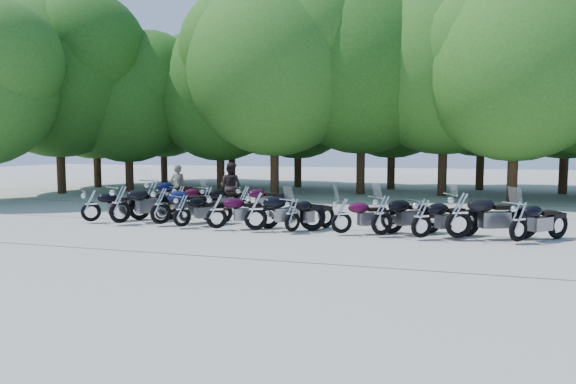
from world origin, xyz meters
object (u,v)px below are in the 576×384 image
(motorcycle_0, at_px, (91,205))
(rider_0, at_px, (178,187))
(motorcycle_9, at_px, (422,217))
(motorcycle_11, at_px, (519,220))
(motorcycle_15, at_px, (244,199))
(motorcycle_2, at_px, (161,205))
(motorcycle_5, at_px, (256,210))
(motorcycle_12, at_px, (152,194))
(motorcycle_1, at_px, (120,203))
(motorcycle_10, at_px, (459,214))
(motorcycle_13, at_px, (179,199))
(motorcycle_3, at_px, (182,209))
(rider_1, at_px, (231,187))
(motorcycle_6, at_px, (292,214))
(motorcycle_8, at_px, (382,214))
(motorcycle_4, at_px, (217,210))
(motorcycle_7, at_px, (342,214))
(motorcycle_14, at_px, (207,199))

(motorcycle_0, xyz_separation_m, rider_0, (0.89, 4.20, 0.27))
(motorcycle_9, distance_m, rider_0, 10.43)
(motorcycle_11, relative_size, motorcycle_15, 1.00)
(motorcycle_2, xyz_separation_m, motorcycle_11, (10.32, -0.02, -0.06))
(motorcycle_15, bearing_deg, motorcycle_5, 160.22)
(motorcycle_9, distance_m, motorcycle_12, 10.20)
(motorcycle_2, distance_m, motorcycle_12, 3.24)
(motorcycle_1, height_order, motorcycle_10, motorcycle_10)
(motorcycle_13, distance_m, rider_0, 1.92)
(motorcycle_3, xyz_separation_m, motorcycle_13, (-1.52, 2.67, 0.02))
(motorcycle_5, distance_m, rider_1, 5.03)
(motorcycle_6, relative_size, motorcycle_15, 0.93)
(motorcycle_5, bearing_deg, motorcycle_3, 65.06)
(motorcycle_8, bearing_deg, motorcycle_12, 34.30)
(motorcycle_8, height_order, rider_0, rider_0)
(motorcycle_4, height_order, motorcycle_13, motorcycle_4)
(motorcycle_5, bearing_deg, motorcycle_1, 64.50)
(motorcycle_7, xyz_separation_m, motorcycle_8, (1.12, 0.02, 0.06))
(motorcycle_11, xyz_separation_m, rider_1, (-9.67, 4.11, 0.32))
(motorcycle_8, relative_size, motorcycle_12, 0.91)
(motorcycle_1, height_order, motorcycle_5, motorcycle_1)
(motorcycle_6, bearing_deg, rider_1, -19.85)
(motorcycle_10, xyz_separation_m, rider_1, (-8.22, 4.05, 0.21))
(motorcycle_12, distance_m, motorcycle_15, 3.61)
(motorcycle_13, bearing_deg, motorcycle_5, -179.70)
(motorcycle_4, height_order, motorcycle_11, motorcycle_11)
(motorcycle_7, distance_m, rider_1, 6.56)
(motorcycle_0, xyz_separation_m, motorcycle_3, (3.35, -0.12, -0.03))
(motorcycle_5, height_order, motorcycle_13, motorcycle_5)
(motorcycle_8, xyz_separation_m, motorcycle_11, (3.47, 0.00, -0.03))
(motorcycle_1, distance_m, motorcycle_11, 11.66)
(motorcycle_2, height_order, motorcycle_5, motorcycle_2)
(motorcycle_11, bearing_deg, motorcycle_10, 43.64)
(motorcycle_6, xyz_separation_m, motorcycle_15, (-2.61, 2.87, 0.04))
(motorcycle_12, height_order, motorcycle_13, motorcycle_12)
(motorcycle_5, xyz_separation_m, motorcycle_7, (2.50, 0.18, -0.07))
(motorcycle_1, xyz_separation_m, motorcycle_15, (3.06, 2.91, -0.09))
(motorcycle_12, height_order, motorcycle_14, motorcycle_12)
(motorcycle_1, relative_size, rider_0, 1.42)
(motorcycle_8, relative_size, rider_0, 1.31)
(motorcycle_7, height_order, motorcycle_13, motorcycle_13)
(motorcycle_0, xyz_separation_m, motorcycle_8, (9.35, 0.09, 0.04))
(motorcycle_2, relative_size, motorcycle_9, 1.09)
(motorcycle_5, distance_m, motorcycle_6, 1.09)
(motorcycle_3, xyz_separation_m, motorcycle_11, (9.47, 0.21, 0.04))
(motorcycle_6, xyz_separation_m, motorcycle_8, (2.53, 0.13, 0.08))
(motorcycle_3, xyz_separation_m, motorcycle_12, (-2.75, 2.86, 0.14))
(motorcycle_1, relative_size, motorcycle_5, 1.07)
(motorcycle_11, xyz_separation_m, motorcycle_12, (-12.21, 2.66, 0.10))
(motorcycle_14, relative_size, rider_1, 1.13)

